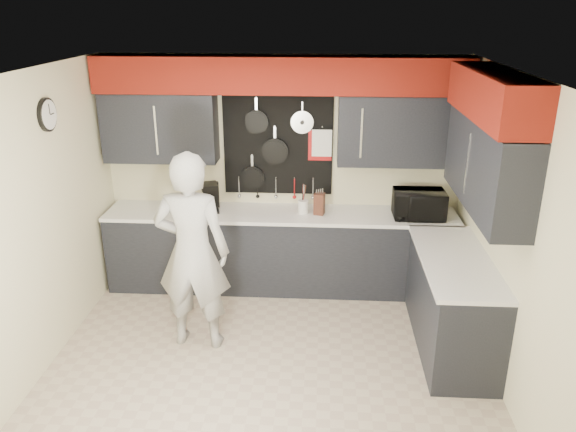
# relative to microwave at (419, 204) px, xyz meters

# --- Properties ---
(ground) EXTENTS (4.00, 4.00, 0.00)m
(ground) POSITION_rel_microwave_xyz_m (-1.50, -1.38, -1.07)
(ground) COLOR #B4A38C
(ground) RESTS_ON ground
(back_wall_assembly) EXTENTS (4.00, 0.36, 2.60)m
(back_wall_assembly) POSITION_rel_microwave_xyz_m (-1.49, 0.22, 0.94)
(back_wall_assembly) COLOR beige
(back_wall_assembly) RESTS_ON ground
(right_wall_assembly) EXTENTS (0.36, 3.50, 2.60)m
(right_wall_assembly) POSITION_rel_microwave_xyz_m (0.36, -1.12, 0.87)
(right_wall_assembly) COLOR beige
(right_wall_assembly) RESTS_ON ground
(left_wall_assembly) EXTENTS (0.05, 3.50, 2.60)m
(left_wall_assembly) POSITION_rel_microwave_xyz_m (-3.49, -1.36, 0.26)
(left_wall_assembly) COLOR beige
(left_wall_assembly) RESTS_ON ground
(base_cabinets) EXTENTS (3.95, 2.20, 0.92)m
(base_cabinets) POSITION_rel_microwave_xyz_m (-1.01, -0.25, -0.61)
(base_cabinets) COLOR black
(base_cabinets) RESTS_ON ground
(microwave) EXTENTS (0.55, 0.38, 0.30)m
(microwave) POSITION_rel_microwave_xyz_m (0.00, 0.00, 0.00)
(microwave) COLOR black
(microwave) RESTS_ON base_cabinets
(knife_block) EXTENTS (0.13, 0.13, 0.24)m
(knife_block) POSITION_rel_microwave_xyz_m (-1.07, 0.03, -0.03)
(knife_block) COLOR #3D1D13
(knife_block) RESTS_ON base_cabinets
(utensil_crock) EXTENTS (0.11, 0.11, 0.15)m
(utensil_crock) POSITION_rel_microwave_xyz_m (-1.25, 0.06, -0.08)
(utensil_crock) COLOR white
(utensil_crock) RESTS_ON base_cabinets
(coffee_maker) EXTENTS (0.23, 0.26, 0.32)m
(coffee_maker) POSITION_rel_microwave_xyz_m (-2.29, 0.07, 0.02)
(coffee_maker) COLOR black
(coffee_maker) RESTS_ON base_cabinets
(person) EXTENTS (0.72, 0.50, 1.91)m
(person) POSITION_rel_microwave_xyz_m (-2.22, -1.13, -0.11)
(person) COLOR #BABAB7
(person) RESTS_ON ground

